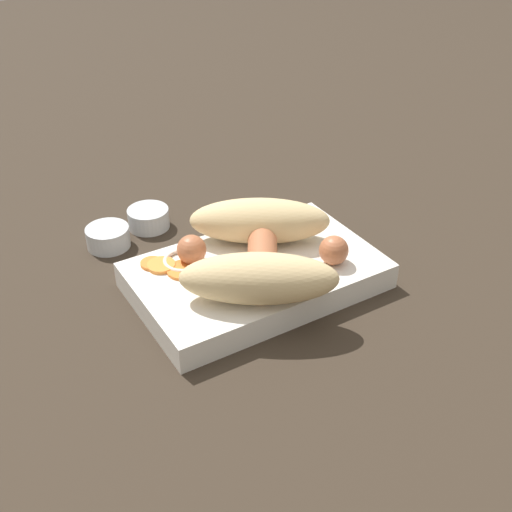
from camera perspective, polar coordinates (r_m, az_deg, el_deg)
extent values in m
plane|color=#33281E|center=(0.66, 0.00, -2.72)|extent=(3.00, 3.00, 0.00)
cube|color=silver|center=(0.65, 0.00, -1.74)|extent=(0.24, 0.15, 0.03)
ellipsoid|color=#DBBC84|center=(0.58, 0.27, -2.01)|extent=(0.15, 0.12, 0.05)
ellipsoid|color=#DBBC84|center=(0.67, 0.33, 3.15)|extent=(0.15, 0.12, 0.05)
cylinder|color=#B26642|center=(0.64, 0.59, 0.55)|extent=(0.10, 0.14, 0.03)
sphere|color=#B26642|center=(0.64, 6.93, 0.51)|extent=(0.03, 0.03, 0.03)
sphere|color=#B26642|center=(0.64, -5.75, 0.58)|extent=(0.03, 0.03, 0.03)
cylinder|color=orange|center=(0.65, -8.42, -0.82)|extent=(0.04, 0.04, 0.00)
cylinder|color=orange|center=(0.65, -9.24, -0.66)|extent=(0.02, 0.02, 0.00)
cylinder|color=orange|center=(0.64, -6.49, -1.25)|extent=(0.04, 0.04, 0.00)
torus|color=silver|center=(0.65, -6.48, -0.41)|extent=(0.04, 0.04, 0.00)
cylinder|color=silver|center=(0.76, -9.53, 3.33)|extent=(0.05, 0.05, 0.02)
cylinder|color=gold|center=(0.77, -9.49, 2.90)|extent=(0.04, 0.04, 0.01)
cylinder|color=silver|center=(0.74, -13.02, 1.64)|extent=(0.05, 0.05, 0.02)
cylinder|color=gold|center=(0.74, -12.95, 1.21)|extent=(0.04, 0.04, 0.01)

